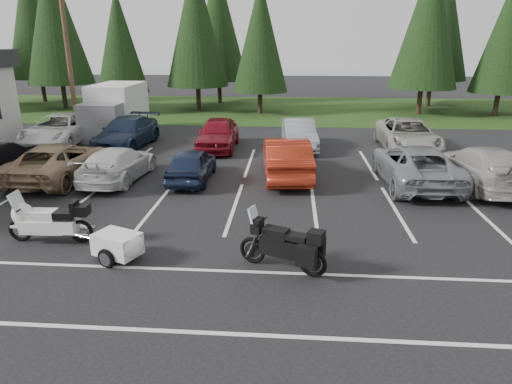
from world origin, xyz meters
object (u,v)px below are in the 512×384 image
at_px(car_far_0, 60,129).
at_px(touring_motorcycle, 49,217).
at_px(car_near_7, 483,167).
at_px(car_far_1, 127,133).
at_px(car_far_3, 299,135).
at_px(box_truck, 113,111).
at_px(car_near_4, 191,164).
at_px(adventure_motorcycle, 282,241).
at_px(cargo_trailer, 118,247).
at_px(car_near_5, 286,158).
at_px(car_near_6, 415,165).
at_px(car_near_3, 118,164).
at_px(car_far_4, 408,135).
at_px(utility_pole, 68,53).
at_px(car_near_2, 59,161).
at_px(car_far_2, 218,134).

relative_size(car_far_0, touring_motorcycle, 2.15).
bearing_deg(car_near_7, car_far_1, -21.72).
xyz_separation_m(car_far_1, car_far_3, (9.02, 0.31, -0.03)).
height_order(box_truck, touring_motorcycle, box_truck).
relative_size(car_near_4, adventure_motorcycle, 1.53).
relative_size(car_near_7, cargo_trailer, 3.33).
relative_size(touring_motorcycle, cargo_trailer, 1.64).
relative_size(car_near_5, car_near_6, 0.90).
height_order(car_near_3, car_far_4, car_far_4).
height_order(car_near_6, car_near_7, car_near_7).
xyz_separation_m(box_truck, car_near_3, (3.48, -8.73, -0.78)).
bearing_deg(car_near_6, car_near_7, 176.09).
height_order(car_far_0, adventure_motorcycle, car_far_0).
distance_m(utility_pole, car_far_3, 13.56).
xyz_separation_m(car_near_5, car_far_0, (-12.23, 5.38, -0.03)).
relative_size(car_near_5, touring_motorcycle, 1.89).
relative_size(car_near_4, car_far_1, 0.74).
relative_size(car_far_4, cargo_trailer, 3.50).
bearing_deg(car_near_6, car_near_2, 0.19).
xyz_separation_m(car_far_2, adventure_motorcycle, (3.57, -12.85, -0.02)).
xyz_separation_m(box_truck, cargo_trailer, (5.99, -15.61, -1.08)).
xyz_separation_m(car_far_3, touring_motorcycle, (-7.09, -12.11, 0.00)).
bearing_deg(car_near_2, car_far_4, -156.91).
relative_size(car_near_6, cargo_trailer, 3.46).
distance_m(box_truck, car_far_2, 7.29).
distance_m(car_far_0, car_far_2, 8.68).
height_order(car_near_5, car_near_6, car_near_5).
bearing_deg(car_far_1, cargo_trailer, -67.03).
bearing_deg(car_near_3, car_far_1, -69.97).
distance_m(car_near_7, car_far_3, 9.12).
xyz_separation_m(car_near_2, car_near_5, (9.12, 0.94, 0.09)).
distance_m(car_near_7, car_far_1, 16.90).
bearing_deg(car_near_5, car_far_4, -144.61).
height_order(utility_pole, car_near_4, utility_pole).
relative_size(car_near_6, adventure_motorcycle, 2.20).
distance_m(car_near_6, car_far_2, 10.15).
bearing_deg(adventure_motorcycle, cargo_trailer, -160.52).
bearing_deg(car_near_3, car_far_0, -44.82).
height_order(car_far_1, cargo_trailer, car_far_1).
bearing_deg(touring_motorcycle, car_near_7, 22.35).
distance_m(car_far_4, adventure_motorcycle, 14.60).
xyz_separation_m(utility_pole, car_far_1, (3.79, -2.37, -3.93)).
distance_m(car_near_3, car_far_4, 14.23).
distance_m(box_truck, car_far_1, 3.45).
relative_size(car_near_2, car_far_3, 1.20).
bearing_deg(car_near_3, car_near_4, -173.02).
bearing_deg(car_near_6, car_far_2, -33.66).
distance_m(car_far_2, cargo_trailer, 12.68).
height_order(car_far_0, car_far_3, car_far_0).
height_order(utility_pole, box_truck, utility_pole).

